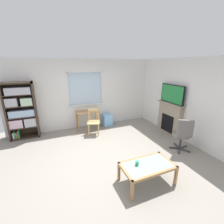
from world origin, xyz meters
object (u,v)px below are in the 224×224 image
coffee_table (147,167)px  office_chair (183,133)px  sippy_cup (137,163)px  tv (172,94)px  plastic_drawer_unit (107,120)px  desk_under_window (88,114)px  wooden_chair (94,122)px  fireplace (170,118)px  bookshelf (21,110)px

coffee_table → office_chair: bearing=22.0°
sippy_cup → coffee_table: bearing=-20.1°
tv → office_chair: (-0.48, -1.07, -0.90)m
plastic_drawer_unit → coffee_table: plastic_drawer_unit is taller
tv → office_chair: tv is taller
desk_under_window → sippy_cup: desk_under_window is taller
wooden_chair → coffee_table: bearing=-82.3°
wooden_chair → sippy_cup: 2.67m
fireplace → sippy_cup: (-2.35, -1.66, -0.09)m
desk_under_window → coffee_table: size_ratio=0.82×
desk_under_window → fireplace: (2.59, -1.52, -0.03)m
bookshelf → tv: bookshelf is taller
desk_under_window → coffee_table: bearing=-82.1°
desk_under_window → wooden_chair: (0.08, -0.52, -0.13)m
wooden_chair → fireplace: (2.51, -1.01, 0.11)m
fireplace → sippy_cup: size_ratio=12.64×
office_chair → sippy_cup: (-1.85, -0.59, -0.08)m
wooden_chair → plastic_drawer_unit: bearing=38.1°
desk_under_window → wooden_chair: size_ratio=1.00×
desk_under_window → office_chair: 3.34m
tv → office_chair: size_ratio=1.01×
desk_under_window → coffee_table: 3.30m
desk_under_window → bookshelf: bearing=177.2°
office_chair → coffee_table: office_chair is taller
desk_under_window → fireplace: bearing=-30.4°
wooden_chair → office_chair: size_ratio=0.90×
desk_under_window → wooden_chair: wooden_chair is taller
office_chair → coffee_table: size_ratio=0.92×
desk_under_window → plastic_drawer_unit: 0.88m
bookshelf → coffee_table: size_ratio=1.73×
bookshelf → fireplace: (4.77, -1.63, -0.42)m
desk_under_window → office_chair: office_chair is taller
fireplace → office_chair: fireplace is taller
wooden_chair → tv: size_ratio=0.90×
plastic_drawer_unit → coffee_table: (-0.35, -3.31, 0.14)m
fireplace → coffee_table: 2.77m
desk_under_window → office_chair: size_ratio=0.90×
tv → sippy_cup: bearing=-144.6°
fireplace → tv: bearing=180.0°
wooden_chair → sippy_cup: size_ratio=10.00×
tv → coffee_table: tv is taller
bookshelf → sippy_cup: size_ratio=20.96×
wooden_chair → coffee_table: 2.77m
bookshelf → office_chair: 5.07m
fireplace → coffee_table: size_ratio=1.04×
tv → desk_under_window: bearing=149.4°
wooden_chair → bookshelf: bearing=164.6°
office_chair → coffee_table: 1.78m
wooden_chair → office_chair: (2.02, -2.08, 0.09)m
desk_under_window → wooden_chair: bearing=-81.4°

